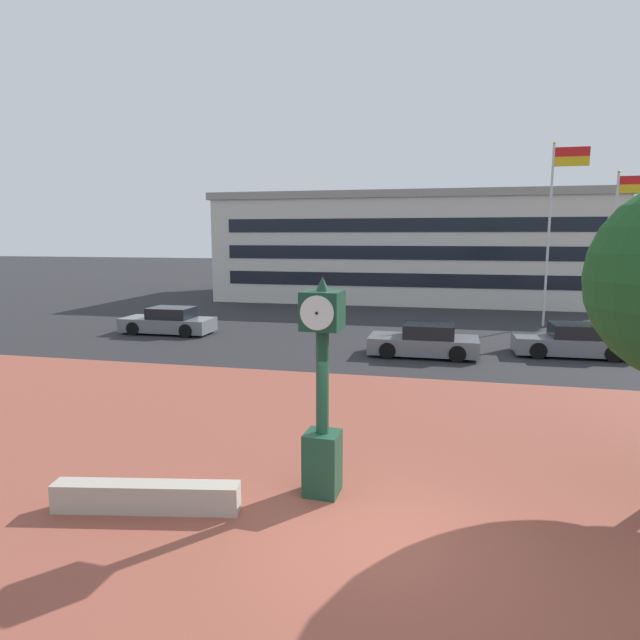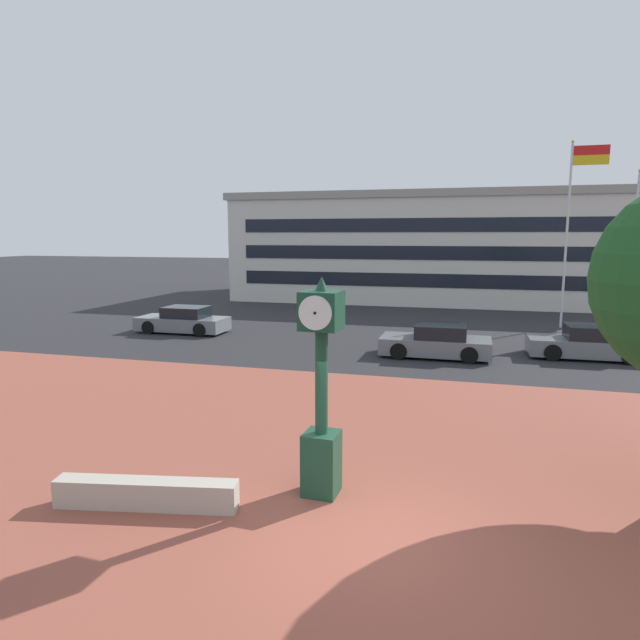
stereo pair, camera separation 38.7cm
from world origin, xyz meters
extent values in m
plane|color=#262628|center=(0.00, 0.00, 0.00)|extent=(200.00, 200.00, 0.00)
cube|color=brown|center=(0.00, 2.98, 0.00)|extent=(44.00, 13.97, 0.01)
cube|color=#ADA393|center=(-3.99, -0.02, 0.25)|extent=(3.22, 0.99, 0.50)
cube|color=#19422D|center=(-1.18, 1.29, 0.58)|extent=(0.65, 0.65, 1.16)
cylinder|color=#19422D|center=(-1.18, 1.29, 2.11)|extent=(0.23, 0.23, 1.90)
cube|color=#19422D|center=(-1.18, 1.29, 3.40)|extent=(0.71, 0.71, 0.68)
cylinder|color=white|center=(-1.17, 1.64, 3.40)|extent=(0.59, 0.06, 0.59)
sphere|color=black|center=(-1.17, 1.66, 3.40)|extent=(0.05, 0.05, 0.05)
cylinder|color=white|center=(-1.20, 0.94, 3.40)|extent=(0.59, 0.06, 0.59)
sphere|color=black|center=(-1.20, 0.92, 3.40)|extent=(0.05, 0.05, 0.05)
cone|color=#19422D|center=(-1.18, 1.29, 3.86)|extent=(0.24, 0.24, 0.25)
cube|color=slate|center=(5.79, 14.82, 0.44)|extent=(4.31, 1.85, 0.64)
cube|color=black|center=(6.01, 14.82, 1.00)|extent=(1.99, 1.57, 0.56)
cylinder|color=black|center=(4.47, 13.97, 0.32)|extent=(0.64, 0.23, 0.64)
cylinder|color=black|center=(4.45, 15.64, 0.32)|extent=(0.64, 0.23, 0.64)
cylinder|color=black|center=(7.13, 14.00, 0.32)|extent=(0.64, 0.23, 0.64)
cylinder|color=black|center=(7.11, 15.67, 0.32)|extent=(0.64, 0.23, 0.64)
cube|color=slate|center=(0.14, 13.56, 0.44)|extent=(4.23, 1.91, 0.64)
cube|color=black|center=(0.35, 13.55, 1.00)|extent=(1.95, 1.63, 0.56)
cylinder|color=black|center=(-1.18, 12.70, 0.32)|extent=(0.64, 0.23, 0.64)
cylinder|color=black|center=(-1.16, 14.44, 0.32)|extent=(0.64, 0.23, 0.64)
cylinder|color=black|center=(1.43, 12.67, 0.32)|extent=(0.64, 0.23, 0.64)
cylinder|color=black|center=(1.45, 14.42, 0.32)|extent=(0.64, 0.23, 0.64)
cube|color=slate|center=(-12.11, 15.87, 0.44)|extent=(4.40, 1.78, 0.64)
cube|color=black|center=(-11.89, 15.87, 1.00)|extent=(2.03, 1.53, 0.56)
cylinder|color=black|center=(-13.48, 15.05, 0.32)|extent=(0.64, 0.22, 0.64)
cylinder|color=black|center=(-13.47, 16.70, 0.32)|extent=(0.64, 0.22, 0.64)
cylinder|color=black|center=(-10.75, 15.04, 0.32)|extent=(0.64, 0.22, 0.64)
cylinder|color=black|center=(-10.75, 16.68, 0.32)|extent=(0.64, 0.22, 0.64)
cylinder|color=silver|center=(5.99, 22.26, 4.60)|extent=(0.12, 0.12, 9.20)
sphere|color=gold|center=(5.99, 22.26, 9.26)|extent=(0.14, 0.14, 0.14)
cube|color=red|center=(6.86, 22.26, 8.81)|extent=(1.63, 0.02, 0.47)
cube|color=gold|center=(6.86, 22.26, 8.35)|extent=(1.63, 0.02, 0.47)
cylinder|color=silver|center=(9.05, 22.26, 3.87)|extent=(0.12, 0.12, 7.73)
sphere|color=gold|center=(9.05, 22.26, 7.79)|extent=(0.14, 0.14, 0.14)
cube|color=beige|center=(-1.83, 34.98, 3.58)|extent=(26.91, 13.14, 7.16)
cube|color=gray|center=(-1.83, 34.98, 7.41)|extent=(27.45, 13.41, 0.50)
cube|color=black|center=(-1.83, 28.39, 1.79)|extent=(24.22, 0.04, 0.90)
cube|color=black|center=(-1.83, 28.39, 3.58)|extent=(24.22, 0.04, 0.90)
cube|color=black|center=(-1.83, 28.39, 5.37)|extent=(24.22, 0.04, 0.90)
camera|label=1|loc=(0.88, -7.95, 4.69)|focal=30.74mm
camera|label=2|loc=(1.25, -7.85, 4.69)|focal=30.74mm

